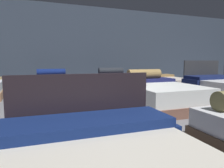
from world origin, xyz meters
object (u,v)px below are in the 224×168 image
object	(u,v)px
bed_11	(165,82)
bed_9	(53,85)
bed_5	(64,104)
bed_6	(158,94)
bed_10	(116,83)

from	to	relation	value
bed_11	bed_9	bearing A→B (deg)	-177.41
bed_5	bed_9	distance (m)	2.97
bed_6	bed_9	distance (m)	3.63
bed_5	bed_6	size ratio (longest dim) A/B	0.97
bed_5	bed_11	size ratio (longest dim) A/B	0.92
bed_9	bed_10	size ratio (longest dim) A/B	0.97
bed_10	bed_5	bearing A→B (deg)	-124.20
bed_9	bed_10	world-z (taller)	bed_10
bed_5	bed_11	xyz separation A→B (m)	(4.35, 2.93, -0.03)
bed_6	bed_10	xyz separation A→B (m)	(0.03, 2.81, -0.02)
bed_5	bed_6	distance (m)	2.19
bed_5	bed_11	distance (m)	5.25
bed_6	bed_10	world-z (taller)	bed_6
bed_10	bed_11	world-z (taller)	bed_10
bed_6	bed_9	size ratio (longest dim) A/B	1.03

